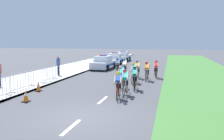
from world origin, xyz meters
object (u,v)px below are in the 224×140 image
object	(u,v)px
traffic_cone_near	(26,96)
cyclist_third	(135,77)
cyclist_ninth	(156,69)
police_car_second	(115,59)
cyclist_lead	(118,84)
police_car_nearest	(103,63)
spectator_middle	(58,64)
police_car_third	(123,57)
cyclist_fourth	(121,76)
cyclist_sixth	(147,71)
cyclist_tenth	(118,66)
traffic_cone_mid	(38,86)
crowd_barrier_middle	(23,81)
cyclist_second	(125,82)
cyclist_seventh	(138,69)
cyclist_fifth	(134,72)
cyclist_eighth	(125,67)
crowd_barrier_rear	(49,74)

from	to	relation	value
traffic_cone_near	cyclist_third	bearing A→B (deg)	41.92
cyclist_ninth	police_car_second	bearing A→B (deg)	120.78
cyclist_lead	cyclist_ninth	distance (m)	7.88
cyclist_third	cyclist_ninth	xyz separation A→B (m)	(1.03, 5.15, 0.00)
police_car_nearest	spectator_middle	size ratio (longest dim) A/B	2.65
cyclist_third	police_car_second	size ratio (longest dim) A/B	0.38
police_car_third	cyclist_ninth	bearing A→B (deg)	-68.55
police_car_second	cyclist_ninth	bearing A→B (deg)	-59.22
cyclist_fourth	police_car_second	world-z (taller)	police_car_second
cyclist_third	spectator_middle	world-z (taller)	spectator_middle
cyclist_sixth	cyclist_tenth	size ratio (longest dim) A/B	1.00
traffic_cone_mid	cyclist_lead	bearing A→B (deg)	-5.63
cyclist_sixth	cyclist_fourth	bearing A→B (deg)	-112.59
cyclist_third	cyclist_sixth	xyz separation A→B (m)	(0.43, 3.57, 0.00)
police_car_nearest	crowd_barrier_middle	distance (m)	12.21
cyclist_fourth	cyclist_third	bearing A→B (deg)	-17.04
police_car_nearest	crowd_barrier_middle	xyz separation A→B (m)	(-1.65, -12.10, -0.03)
cyclist_fourth	police_car_second	size ratio (longest dim) A/B	0.38
crowd_barrier_middle	traffic_cone_near	world-z (taller)	crowd_barrier_middle
cyclist_third	traffic_cone_near	xyz separation A→B (m)	(-4.96, -4.45, -0.48)
police_car_second	traffic_cone_near	xyz separation A→B (m)	(0.10, -19.83, -0.37)
police_car_nearest	traffic_cone_near	bearing A→B (deg)	-89.60
cyclist_lead	police_car_nearest	distance (m)	13.29
police_car_third	traffic_cone_mid	distance (m)	22.73
cyclist_sixth	cyclist_ninth	world-z (taller)	same
cyclist_ninth	police_car_second	world-z (taller)	police_car_second
cyclist_second	cyclist_ninth	world-z (taller)	same
cyclist_second	police_car_nearest	distance (m)	12.47
spectator_middle	police_car_second	bearing A→B (deg)	78.50
cyclist_third	cyclist_seventh	bearing A→B (deg)	95.66
cyclist_seventh	police_car_nearest	world-z (taller)	police_car_nearest
traffic_cone_near	traffic_cone_mid	world-z (taller)	same
cyclist_sixth	police_car_second	bearing A→B (deg)	114.91
cyclist_tenth	cyclist_second	bearing A→B (deg)	-74.21
cyclist_fifth	cyclist_second	bearing A→B (deg)	-88.28
police_car_nearest	cyclist_fifth	bearing A→B (deg)	-58.22
cyclist_tenth	police_car_second	world-z (taller)	police_car_second
cyclist_third	traffic_cone_near	distance (m)	6.68
cyclist_second	police_car_second	world-z (taller)	police_car_second
cyclist_seventh	cyclist_third	bearing A→B (deg)	-84.34
cyclist_tenth	police_car_second	size ratio (longest dim) A/B	0.38
cyclist_third	cyclist_eighth	size ratio (longest dim) A/B	1.00
cyclist_eighth	police_car_third	distance (m)	15.14
cyclist_eighth	police_car_nearest	bearing A→B (deg)	128.73
traffic_cone_near	traffic_cone_mid	distance (m)	2.51
cyclist_fifth	cyclist_ninth	bearing A→B (deg)	62.40
cyclist_ninth	spectator_middle	xyz separation A→B (m)	(-8.44, -1.35, 0.30)
cyclist_seventh	crowd_barrier_rear	distance (m)	7.22
crowd_barrier_rear	cyclist_sixth	bearing A→B (deg)	19.27
cyclist_eighth	crowd_barrier_middle	bearing A→B (deg)	-121.18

